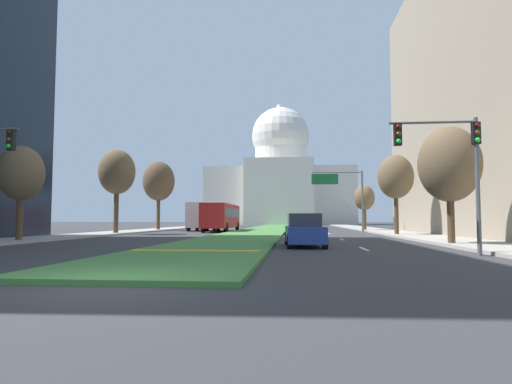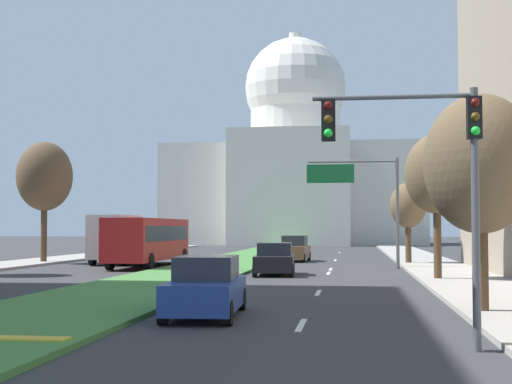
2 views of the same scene
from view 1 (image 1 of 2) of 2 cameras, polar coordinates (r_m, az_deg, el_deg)
ground_plane at (r=58.51m, az=1.61°, el=-4.99°), size 260.00×260.00×0.00m
grass_median at (r=53.51m, az=1.26°, el=-5.04°), size 5.50×90.08×0.14m
median_curb_nose at (r=16.49m, az=-8.18°, el=-7.81°), size 4.95×0.50×0.04m
lane_dashes_right at (r=43.99m, az=9.44°, el=-5.38°), size 0.16×54.96×0.01m
sidewalk_left at (r=51.26m, az=-14.02°, el=-4.99°), size 4.00×90.08×0.15m
sidewalk_right at (r=49.26m, az=16.30°, el=-5.01°), size 4.00×90.08×0.15m
capitol_building at (r=108.16m, az=3.31°, el=1.53°), size 36.18×23.22×30.90m
traffic_light_near_right at (r=17.71m, az=25.00°, el=4.57°), size 3.34×0.35×5.20m
overhead_guide_sign at (r=45.74m, az=11.63°, el=0.53°), size 5.40×0.20×6.50m
street_tree_left_near at (r=28.95m, az=-29.02°, el=2.15°), size 2.62×2.62×5.74m
street_tree_right_near at (r=24.06m, az=24.54°, el=3.35°), size 3.11×3.11×6.14m
street_tree_left_mid at (r=40.22m, az=-18.18°, el=2.51°), size 3.24×3.24×7.65m
street_tree_right_mid at (r=36.52m, az=18.25°, el=1.90°), size 2.87×2.87×6.62m
street_tree_left_far at (r=51.51m, az=-12.94°, el=1.39°), size 3.72×3.72×8.18m
street_tree_right_far at (r=50.92m, az=14.34°, el=-0.81°), size 2.35×2.35×5.32m
sedan_lead_stopped at (r=21.36m, az=6.51°, el=-5.22°), size 2.06×4.50×1.64m
sedan_midblock at (r=38.92m, az=6.02°, el=-4.51°), size 2.23×4.54×1.64m
sedan_distant at (r=53.88m, az=5.67°, el=-4.18°), size 2.09×4.61×1.84m
box_truck_delivery at (r=49.76m, az=-7.32°, el=-3.27°), size 2.40×6.40×3.20m
city_bus at (r=46.51m, az=-4.66°, el=-3.14°), size 2.62×11.00×2.95m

